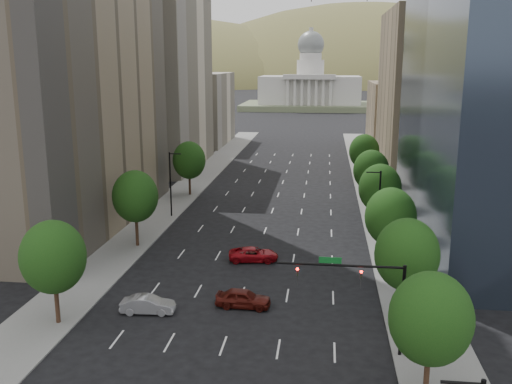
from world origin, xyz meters
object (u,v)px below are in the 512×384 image
at_px(capitol, 310,90).
at_px(car_red_far, 254,254).
at_px(traffic_signal, 368,288).
at_px(car_silver, 148,305).
at_px(car_maroon, 243,298).

relative_size(capitol, car_red_far, 11.31).
bearing_deg(traffic_signal, car_silver, 164.72).
relative_size(car_silver, car_red_far, 0.87).
height_order(capitol, car_red_far, capitol).
relative_size(car_maroon, car_silver, 1.05).
bearing_deg(traffic_signal, car_red_far, 119.39).
height_order(traffic_signal, car_silver, traffic_signal).
relative_size(car_maroon, car_red_far, 0.91).
bearing_deg(capitol, car_silver, -91.96).
bearing_deg(car_silver, capitol, -5.99).
xyz_separation_m(car_silver, car_red_far, (7.30, 13.92, -0.02)).
relative_size(traffic_signal, car_red_far, 1.72).
height_order(capitol, car_maroon, capitol).
bearing_deg(traffic_signal, car_maroon, 144.90).
xyz_separation_m(traffic_signal, car_red_far, (-10.59, 18.81, -4.44)).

